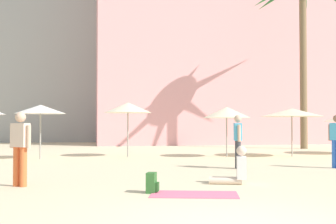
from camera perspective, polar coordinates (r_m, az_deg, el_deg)
hotel_pink at (r=37.34m, az=7.00°, el=11.35°), size 20.42×10.71×19.65m
cafe_umbrella_0 at (r=20.49m, az=15.70°, el=-0.06°), size 2.76×2.76×2.15m
cafe_umbrella_2 at (r=19.61m, az=7.58°, el=-0.05°), size 2.09×2.09×2.21m
cafe_umbrella_4 at (r=19.73m, az=-5.20°, el=0.56°), size 2.11×2.11×2.41m
cafe_umbrella_6 at (r=18.96m, az=-16.14°, el=0.33°), size 2.09×2.09×2.24m
beach_towel at (r=9.03m, az=3.41°, el=-10.59°), size 1.92×1.33×0.01m
backpack at (r=9.24m, az=-2.09°, el=-9.16°), size 0.31×0.34×0.42m
person_far_right at (r=10.71m, az=8.66°, el=-7.47°), size 0.95×0.61×0.91m
person_mid_right at (r=14.42m, az=9.02°, el=-3.49°), size 0.29×0.61×1.72m
person_near_right at (r=10.66m, az=-18.55°, el=-4.12°), size 0.55×0.43×1.71m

